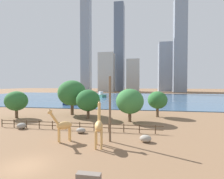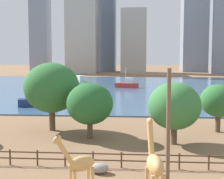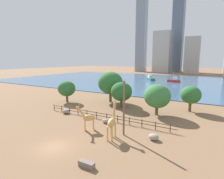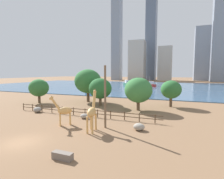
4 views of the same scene
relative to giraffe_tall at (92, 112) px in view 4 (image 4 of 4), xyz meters
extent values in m
plane|color=brown|center=(-5.13, 74.18, -2.40)|extent=(400.00, 400.00, 0.00)
cube|color=#3D6084|center=(-5.13, 71.18, -2.30)|extent=(180.00, 86.00, 0.20)
cylinder|color=tan|center=(-0.43, 0.54, -1.39)|extent=(0.28, 0.28, 2.02)
cylinder|color=tan|center=(0.19, 0.66, -1.39)|extent=(0.28, 0.28, 2.02)
cylinder|color=tan|center=(-0.12, -1.00, -1.39)|extent=(0.28, 0.28, 2.02)
cylinder|color=tan|center=(0.49, -0.87, -1.39)|extent=(0.28, 0.28, 2.02)
ellipsoid|color=tan|center=(0.03, -0.17, -0.02)|extent=(1.32, 2.37, 1.17)
cylinder|color=tan|center=(-0.20, 1.00, 1.27)|extent=(0.56, 1.10, 2.24)
ellipsoid|color=tan|center=(-0.27, 1.34, 2.33)|extent=(0.52, 0.89, 0.67)
cone|color=brown|center=(-0.36, 1.33, 2.68)|extent=(0.13, 0.13, 0.21)
cone|color=brown|center=(-0.18, 1.36, 2.68)|extent=(0.13, 0.13, 0.21)
cylinder|color=tan|center=(-4.91, 0.22, -1.54)|extent=(0.28, 0.28, 1.72)
cylinder|color=tan|center=(-5.26, 0.62, -1.54)|extent=(0.28, 0.28, 1.72)
cylinder|color=tan|center=(-3.90, 1.09, -1.54)|extent=(0.28, 0.28, 1.72)
cylinder|color=tan|center=(-4.25, 1.49, -1.54)|extent=(0.28, 0.28, 1.72)
ellipsoid|color=tan|center=(-4.58, 0.86, -0.38)|extent=(1.93, 1.81, 0.99)
cylinder|color=tan|center=(-5.50, 0.07, 0.63)|extent=(1.15, 1.05, 1.78)
ellipsoid|color=tan|center=(-5.87, -0.26, 1.44)|extent=(0.76, 0.71, 0.66)
cone|color=brown|center=(-5.82, -0.31, 1.72)|extent=(0.13, 0.13, 0.18)
cone|color=brown|center=(-5.92, -0.20, 1.72)|extent=(0.13, 0.13, 0.18)
cylinder|color=brown|center=(0.96, 1.85, 1.65)|extent=(0.28, 0.28, 8.09)
ellipsoid|color=gray|center=(-3.88, 4.82, -2.01)|extent=(1.40, 1.03, 0.77)
ellipsoid|color=gray|center=(-14.04, 5.55, -1.93)|extent=(1.49, 1.26, 0.95)
ellipsoid|color=gray|center=(5.31, 2.37, -1.96)|extent=(1.41, 1.17, 0.88)
cube|color=#72665B|center=(1.01, -7.16, -2.10)|extent=(1.80, 0.60, 0.60)
cylinder|color=#4C3826|center=(-18.13, 6.18, -1.75)|extent=(0.14, 0.14, 1.30)
cylinder|color=#4C3826|center=(-15.87, 6.18, -1.75)|extent=(0.14, 0.14, 1.30)
cylinder|color=#4C3826|center=(-13.61, 6.18, -1.75)|extent=(0.14, 0.14, 1.30)
cylinder|color=#4C3826|center=(-11.34, 6.18, -1.75)|extent=(0.14, 0.14, 1.30)
cylinder|color=#4C3826|center=(-9.08, 6.18, -1.75)|extent=(0.14, 0.14, 1.30)
cylinder|color=#4C3826|center=(-6.81, 6.18, -1.75)|extent=(0.14, 0.14, 1.30)
cylinder|color=#4C3826|center=(-4.55, 6.18, -1.75)|extent=(0.14, 0.14, 1.30)
cylinder|color=#4C3826|center=(-2.28, 6.18, -1.75)|extent=(0.14, 0.14, 1.30)
cylinder|color=#4C3826|center=(-0.02, 6.18, -1.75)|extent=(0.14, 0.14, 1.30)
cylinder|color=#4C3826|center=(2.24, 6.18, -1.75)|extent=(0.14, 0.14, 1.30)
cylinder|color=#4C3826|center=(4.51, 6.18, -1.75)|extent=(0.14, 0.14, 1.30)
cylinder|color=#4C3826|center=(6.77, 6.18, -1.75)|extent=(0.14, 0.14, 1.30)
cube|color=#4C3826|center=(-5.13, 6.18, -1.29)|extent=(26.10, 0.08, 0.10)
cube|color=#4C3826|center=(-5.13, 6.18, -1.81)|extent=(26.10, 0.08, 0.10)
cylinder|color=brown|center=(-21.06, 13.34, -1.50)|extent=(0.59, 0.59, 1.80)
ellipsoid|color=#2D6B33|center=(-21.06, 13.34, 1.21)|extent=(4.54, 4.54, 4.08)
cylinder|color=brown|center=(2.61, 13.84, -1.51)|extent=(0.61, 0.61, 1.77)
ellipsoid|color=#387A3D|center=(2.61, 13.84, 1.48)|extent=(5.26, 5.26, 4.74)
cylinder|color=brown|center=(-6.12, 15.49, -1.51)|extent=(0.58, 0.58, 1.79)
ellipsoid|color=#26602D|center=(-6.12, 15.49, 1.36)|extent=(4.94, 4.94, 4.45)
cylinder|color=brown|center=(-11.13, 19.12, -1.16)|extent=(0.71, 0.71, 2.48)
ellipsoid|color=#2D6B33|center=(-11.13, 19.12, 2.69)|extent=(6.52, 6.52, 5.87)
cylinder|color=brown|center=(8.23, 19.68, -1.40)|extent=(0.59, 0.59, 1.99)
ellipsoid|color=#2D6B33|center=(8.23, 19.68, 1.27)|extent=(4.20, 4.20, 3.78)
cube|color=#B22D28|center=(-4.05, 70.35, -1.60)|extent=(6.36, 3.91, 1.20)
cube|color=silver|center=(-3.34, 70.12, -0.28)|extent=(2.50, 2.04, 1.44)
cylinder|color=silver|center=(-4.33, 70.44, 1.10)|extent=(0.15, 0.15, 4.19)
cube|color=#337259|center=(-16.43, 72.28, -1.52)|extent=(6.08, 6.82, 1.35)
cube|color=silver|center=(-16.95, 72.95, -0.04)|extent=(2.77, 2.91, 1.62)
cube|color=navy|center=(-18.04, 36.53, -1.55)|extent=(6.87, 3.95, 1.30)
cube|color=#333338|center=(-18.82, 36.32, -0.13)|extent=(2.66, 2.11, 1.56)
cube|color=#B7B2A8|center=(-27.91, 143.78, 15.89)|extent=(14.42, 13.06, 36.58)
cube|color=#B7B2A8|center=(-3.44, 150.89, 13.28)|extent=(12.49, 8.32, 31.35)
cube|color=gray|center=(-48.49, 144.59, 51.80)|extent=(8.54, 9.53, 108.41)
cube|color=gray|center=(38.29, 144.21, 38.43)|extent=(10.79, 8.42, 81.67)
cube|color=gray|center=(27.98, 163.99, 21.88)|extent=(12.72, 14.21, 48.57)
cube|color=slate|center=(-17.76, 159.02, 41.81)|extent=(9.54, 13.22, 88.43)
camera|label=1|loc=(4.79, -19.23, 4.70)|focal=28.00mm
camera|label=2|loc=(-1.01, -20.21, 6.55)|focal=55.00mm
camera|label=3|loc=(11.36, -20.26, 8.48)|focal=28.00mm
camera|label=4|loc=(9.84, -18.58, 4.75)|focal=28.00mm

